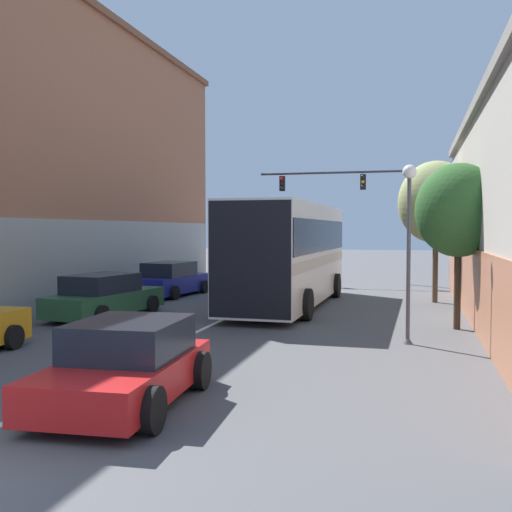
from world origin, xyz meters
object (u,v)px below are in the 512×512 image
Objects in this scene: street_tree_far at (436,202)px; street_lamp at (409,235)px; parked_car_left_distant at (105,297)px; parked_car_left_far at (234,269)px; hatchback_foreground at (126,365)px; street_tree_near at (459,211)px; bus at (289,250)px; traffic_signal_gantry at (362,198)px; parked_car_left_near at (171,280)px.

street_lamp is at bearing -96.04° from street_tree_far.
parked_car_left_far is at bearing 6.79° from parked_car_left_distant.
street_tree_far is at bearing -49.57° from parked_car_left_distant.
hatchback_foreground is 11.03m from street_tree_near.
traffic_signal_gantry is (1.84, 9.93, 2.36)m from bus.
parked_car_left_far is at bearing 2.06° from parked_car_left_near.
street_tree_near is at bearing -74.55° from traffic_signal_gantry.
hatchback_foreground is 15.98m from parked_car_left_near.
hatchback_foreground is at bearing -122.22° from street_tree_near.
traffic_signal_gantry is 8.15m from street_tree_far.
parked_car_left_near is 0.97× the size of parked_car_left_distant.
parked_car_left_near is at bearing 16.79° from hatchback_foreground.
parked_car_left_distant is at bearing 166.98° from street_lamp.
street_lamp is (4.30, -6.43, 0.62)m from bus.
traffic_signal_gantry is (6.89, 0.32, 3.78)m from parked_car_left_far.
bus is at bearing -3.66° from hatchback_foreground.
traffic_signal_gantry is at bearing 105.45° from street_tree_near.
traffic_signal_gantry is at bearing -18.99° from parked_car_left_distant.
traffic_signal_gantry is 14.31m from street_tree_near.
street_tree_near is at bearing 62.89° from street_lamp.
traffic_signal_gantry is (1.90, 22.80, 3.80)m from hatchback_foreground.
street_tree_near is (10.69, -13.43, 2.70)m from parked_car_left_far.
parked_car_left_far is 0.60× the size of traffic_signal_gantry.
street_tree_near is at bearing -148.50° from parked_car_left_far.
street_lamp is (9.52, -2.20, 2.04)m from parked_car_left_distant.
parked_car_left_distant reaches higher than hatchback_foreground.
parked_car_left_distant is at bearing -170.77° from parked_car_left_near.
parked_car_left_near is at bearing 152.03° from street_tree_near.
bus is 2.72× the size of hatchback_foreground.
hatchback_foreground is 16.63m from street_tree_far.
street_tree_near is (5.64, -3.83, 1.28)m from bus.
parked_car_left_near reaches higher than parked_car_left_far.
hatchback_foreground is 23.02m from parked_car_left_far.
street_tree_near reaches higher than parked_car_left_far.
street_tree_far is (10.83, 0.43, 3.20)m from parked_car_left_near.
parked_car_left_far reaches higher than parked_car_left_distant.
traffic_signal_gantry is 1.44× the size of street_tree_far.
parked_car_left_far is 17.38m from street_tree_near.
street_lamp reaches higher than parked_car_left_distant.
parked_car_left_near is 0.97× the size of street_tree_near.
parked_car_left_near is 11.40m from traffic_signal_gantry.
parked_car_left_distant is at bearing -147.06° from street_tree_far.
street_tree_far is at bearing -81.68° from parked_car_left_near.
parked_car_left_far is 12.89m from street_tree_far.
street_lamp is at bearing -117.11° from street_tree_near.
street_tree_near reaches higher than street_lamp.
street_lamp reaches higher than bus.
parked_car_left_near is 0.96× the size of parked_car_left_far.
street_lamp is at bearing -95.52° from parked_car_left_distant.
bus is 6.13m from parked_car_left_near.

